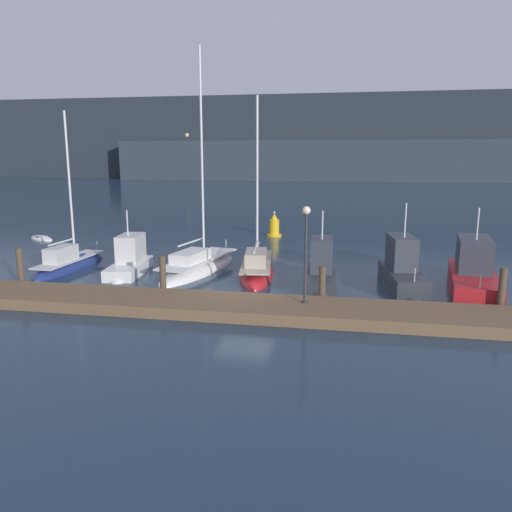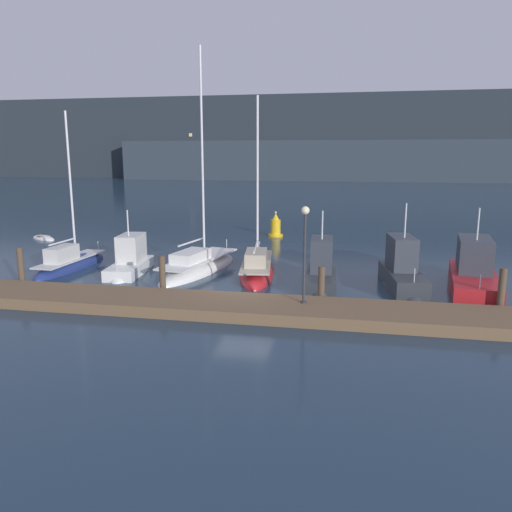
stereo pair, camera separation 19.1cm
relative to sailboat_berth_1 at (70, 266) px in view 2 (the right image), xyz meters
name	(u,v)px [view 2 (the right image)]	position (x,y,z in m)	size (l,w,h in m)	color
ground_plane	(244,295)	(10.51, -3.34, -0.16)	(400.00, 400.00, 0.00)	#1E3347
dock	(231,307)	(10.51, -5.83, 0.07)	(30.79, 2.80, 0.45)	brown
mooring_pile_0	(21,268)	(0.05, -4.18, 0.81)	(0.28, 0.28, 1.94)	#4C3D2D
mooring_pile_1	(162,276)	(7.02, -4.18, 0.76)	(0.28, 0.28, 1.82)	#4C3D2D
mooring_pile_2	(321,286)	(14.00, -4.18, 0.67)	(0.28, 0.28, 1.65)	#4C3D2D
mooring_pile_3	(501,292)	(20.97, -4.18, 0.78)	(0.28, 0.28, 1.88)	#4C3D2D
sailboat_berth_1	(70,266)	(0.00, 0.00, 0.00)	(1.72, 6.31, 9.10)	navy
motorboat_berth_2	(130,266)	(3.66, -0.28, 0.23)	(2.20, 4.77, 3.80)	white
sailboat_berth_3	(199,268)	(7.14, 0.74, -0.01)	(3.36, 7.85, 12.21)	white
sailboat_berth_4	(257,271)	(10.34, 0.68, -0.01)	(2.71, 7.19, 9.77)	red
motorboat_berth_5	(321,277)	(13.78, -0.80, 0.22)	(1.72, 4.77, 4.20)	#2D3338
motorboat_berth_6	(402,278)	(17.57, -0.73, 0.31)	(2.19, 5.29, 4.56)	#2D3338
motorboat_berth_7	(473,282)	(20.74, -0.67, 0.28)	(3.06, 7.06, 4.47)	red
channel_buoy	(276,227)	(9.45, 13.01, 0.55)	(1.12, 1.12, 1.92)	gold
dock_lamppost	(305,239)	(13.39, -5.51, 2.86)	(0.32, 0.32, 3.81)	#2D2D33
hillside_backdrop	(348,141)	(13.53, 105.92, 9.22)	(240.00, 23.00, 20.37)	#232B33
rowboat_adrift	(44,239)	(-7.32, 8.55, -0.15)	(2.87, 2.27, 0.56)	white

